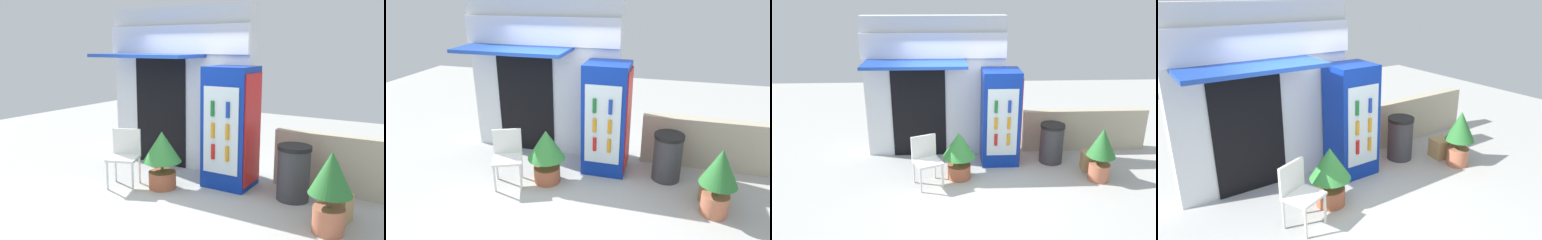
# 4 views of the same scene
# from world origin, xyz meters

# --- Properties ---
(ground) EXTENTS (16.00, 16.00, 0.00)m
(ground) POSITION_xyz_m (0.00, 0.00, 0.00)
(ground) COLOR #B2B2AD
(storefront_building) EXTENTS (2.92, 1.21, 2.95)m
(storefront_building) POSITION_xyz_m (-0.66, 1.54, 1.52)
(storefront_building) COLOR silver
(storefront_building) RESTS_ON ground
(drink_cooler) EXTENTS (0.77, 0.74, 1.96)m
(drink_cooler) POSITION_xyz_m (0.69, 1.01, 0.98)
(drink_cooler) COLOR #0C2D9E
(drink_cooler) RESTS_ON ground
(plastic_chair) EXTENTS (0.61, 0.59, 0.92)m
(plastic_chair) POSITION_xyz_m (-0.80, 0.12, 0.55)
(plastic_chair) COLOR silver
(plastic_chair) RESTS_ON ground
(potted_plant_near_shop) EXTENTS (0.63, 0.63, 0.93)m
(potted_plant_near_shop) POSITION_xyz_m (-0.18, 0.31, 0.57)
(potted_plant_near_shop) COLOR #AD5B3D
(potted_plant_near_shop) RESTS_ON ground
(potted_plant_curbside) EXTENTS (0.53, 0.53, 1.04)m
(potted_plant_curbside) POSITION_xyz_m (2.47, 0.11, 0.62)
(potted_plant_curbside) COLOR #BC6B4C
(potted_plant_curbside) RESTS_ON ground
(trash_bin) EXTENTS (0.50, 0.50, 0.83)m
(trash_bin) POSITION_xyz_m (1.77, 0.94, 0.42)
(trash_bin) COLOR #38383D
(trash_bin) RESTS_ON ground
(stone_boundary_wall) EXTENTS (2.76, 0.23, 0.93)m
(stone_boundary_wall) POSITION_xyz_m (2.66, 1.57, 0.46)
(stone_boundary_wall) COLOR #B7AD93
(stone_boundary_wall) RESTS_ON ground
(cardboard_box) EXTENTS (0.40, 0.39, 0.37)m
(cardboard_box) POSITION_xyz_m (2.47, 0.53, 0.18)
(cardboard_box) COLOR tan
(cardboard_box) RESTS_ON ground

